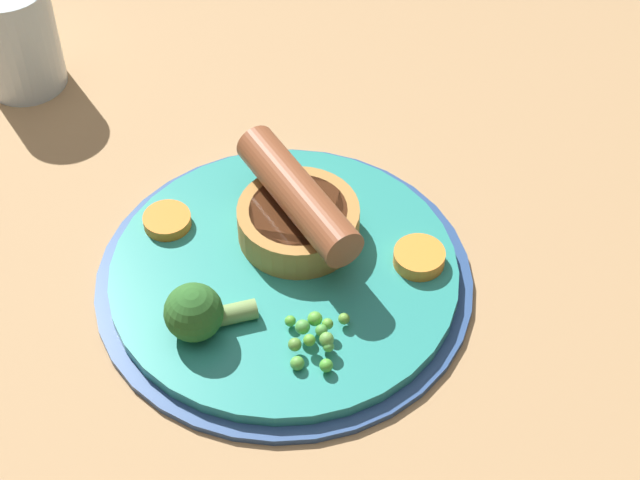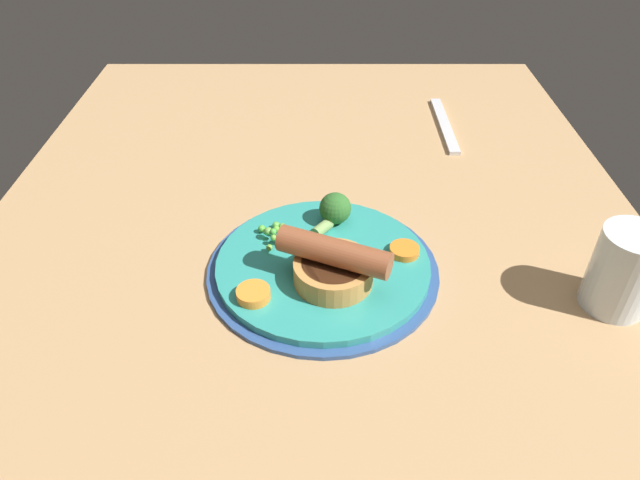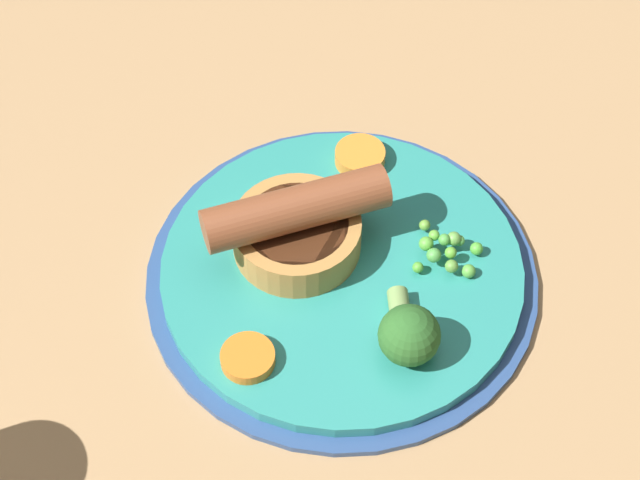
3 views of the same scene
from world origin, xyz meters
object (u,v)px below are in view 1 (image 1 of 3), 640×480
at_px(dinner_plate, 284,277).
at_px(pea_pile, 314,337).
at_px(broccoli_floret_near, 197,313).
at_px(carrot_slice_3, 419,257).
at_px(drinking_glass, 17,36).
at_px(sausage_pudding, 298,212).
at_px(carrot_slice_0, 167,220).

bearing_deg(dinner_plate, pea_pile, 53.11).
xyz_separation_m(pea_pile, broccoli_floret_near, (0.03, -0.07, 0.01)).
relative_size(carrot_slice_3, drinking_glass, 0.39).
distance_m(sausage_pudding, carrot_slice_3, 0.08).
distance_m(sausage_pudding, drinking_glass, 0.28).
distance_m(dinner_plate, drinking_glass, 0.30).
relative_size(dinner_plate, carrot_slice_0, 7.67).
bearing_deg(pea_pile, sausage_pudding, -138.16).
xyz_separation_m(broccoli_floret_near, drinking_glass, (-0.12, -0.28, 0.01)).
bearing_deg(drinking_glass, carrot_slice_0, 72.68).
xyz_separation_m(sausage_pudding, broccoli_floret_near, (0.10, -0.00, -0.00)).
relative_size(dinner_plate, carrot_slice_3, 7.32).
height_order(pea_pile, carrot_slice_0, pea_pile).
bearing_deg(broccoli_floret_near, sausage_pudding, -142.94).
bearing_deg(sausage_pudding, carrot_slice_0, 53.00).
bearing_deg(pea_pile, broccoli_floret_near, -64.35).
bearing_deg(carrot_slice_3, carrot_slice_0, -66.16).
xyz_separation_m(pea_pile, carrot_slice_0, (-0.03, -0.14, -0.01)).
height_order(broccoli_floret_near, carrot_slice_3, broccoli_floret_near).
height_order(carrot_slice_3, drinking_glass, drinking_glass).
distance_m(dinner_plate, pea_pile, 0.07).
relative_size(broccoli_floret_near, carrot_slice_0, 1.58).
distance_m(dinner_plate, carrot_slice_0, 0.09).
height_order(broccoli_floret_near, drinking_glass, drinking_glass).
height_order(dinner_plate, sausage_pudding, sausage_pudding).
height_order(dinner_plate, drinking_glass, drinking_glass).
bearing_deg(broccoli_floret_near, drinking_glass, -74.83).
bearing_deg(carrot_slice_3, sausage_pudding, -72.38).
xyz_separation_m(pea_pile, carrot_slice_3, (-0.10, 0.02, -0.00)).
bearing_deg(dinner_plate, drinking_glass, -99.70).
height_order(pea_pile, carrot_slice_3, pea_pile).
bearing_deg(drinking_glass, dinner_plate, 80.30).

